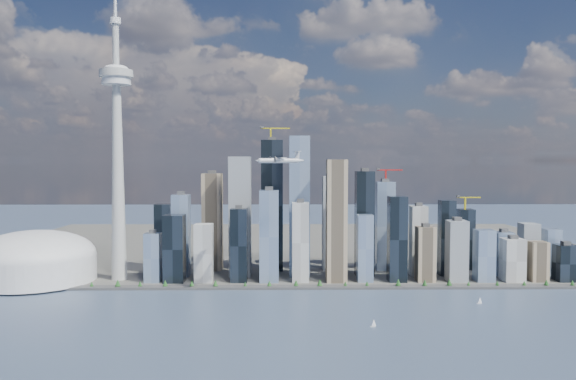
{
  "coord_description": "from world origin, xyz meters",
  "views": [
    {
      "loc": [
        -18.92,
        -651.14,
        207.69
      ],
      "look_at": [
        -9.31,
        260.0,
        159.93
      ],
      "focal_mm": 35.0,
      "sensor_mm": 36.0,
      "label": 1
    }
  ],
  "objects_px": {
    "needle_tower": "(117,144)",
    "airplane": "(280,160)",
    "dome_stadium": "(35,260)",
    "sailboat_west": "(373,324)",
    "sailboat_east": "(480,301)"
  },
  "relations": [
    {
      "from": "needle_tower",
      "to": "airplane",
      "type": "relative_size",
      "value": 7.67
    },
    {
      "from": "needle_tower",
      "to": "dome_stadium",
      "type": "bearing_deg",
      "value": -175.91
    },
    {
      "from": "needle_tower",
      "to": "dome_stadium",
      "type": "relative_size",
      "value": 2.75
    },
    {
      "from": "needle_tower",
      "to": "sailboat_west",
      "type": "relative_size",
      "value": 50.8
    },
    {
      "from": "sailboat_west",
      "to": "sailboat_east",
      "type": "relative_size",
      "value": 1.0
    },
    {
      "from": "sailboat_west",
      "to": "sailboat_east",
      "type": "bearing_deg",
      "value": 29.31
    },
    {
      "from": "dome_stadium",
      "to": "needle_tower",
      "type": "bearing_deg",
      "value": 4.09
    },
    {
      "from": "needle_tower",
      "to": "airplane",
      "type": "xyz_separation_m",
      "value": [
        277.47,
        -143.03,
        -27.2
      ]
    },
    {
      "from": "dome_stadium",
      "to": "sailboat_west",
      "type": "relative_size",
      "value": 18.46
    },
    {
      "from": "airplane",
      "to": "sailboat_east",
      "type": "height_order",
      "value": "airplane"
    },
    {
      "from": "sailboat_east",
      "to": "airplane",
      "type": "bearing_deg",
      "value": 171.15
    },
    {
      "from": "airplane",
      "to": "needle_tower",
      "type": "bearing_deg",
      "value": 135.89
    },
    {
      "from": "dome_stadium",
      "to": "sailboat_west",
      "type": "xyz_separation_m",
      "value": [
        535.26,
        -261.4,
        -35.96
      ]
    },
    {
      "from": "needle_tower",
      "to": "sailboat_west",
      "type": "height_order",
      "value": "needle_tower"
    },
    {
      "from": "needle_tower",
      "to": "dome_stadium",
      "type": "distance_m",
      "value": 241.4
    }
  ]
}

